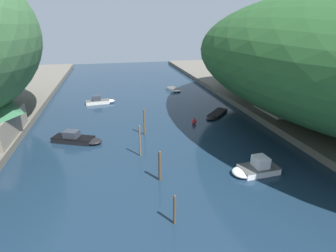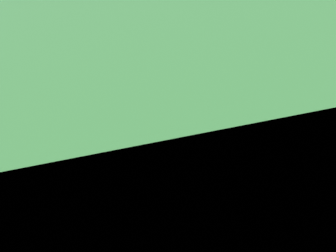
{
  "view_description": "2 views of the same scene",
  "coord_description": "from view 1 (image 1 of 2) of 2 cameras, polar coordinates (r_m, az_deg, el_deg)",
  "views": [
    {
      "loc": [
        -4.91,
        -4.65,
        14.03
      ],
      "look_at": [
        1.92,
        25.82,
        1.6
      ],
      "focal_mm": 28.0,
      "sensor_mm": 36.0,
      "label": 1
    },
    {
      "loc": [
        34.45,
        9.53,
        16.97
      ],
      "look_at": [
        1.15,
        20.26,
        1.53
      ],
      "focal_mm": 28.0,
      "sensor_mm": 36.0,
      "label": 2
    }
  ],
  "objects": [
    {
      "name": "mooring_post_second",
      "position": [
        20.08,
        1.44,
        -17.71
      ],
      "size": [
        0.22,
        0.22,
        2.55
      ],
      "color": "#4C3D2D",
      "rests_on": "water_surface"
    },
    {
      "name": "boat_cabin_cruiser",
      "position": [
        34.59,
        -19.06,
        -2.67
      ],
      "size": [
        6.58,
        4.26,
        1.47
      ],
      "rotation": [
        0.0,
        0.0,
        4.3
      ],
      "color": "black",
      "rests_on": "water_surface"
    },
    {
      "name": "channel_buoy_near",
      "position": [
        38.78,
        5.73,
        0.99
      ],
      "size": [
        0.66,
        0.66,
        0.98
      ],
      "color": "red",
      "rests_on": "water_surface"
    },
    {
      "name": "water_surface",
      "position": [
        37.7,
        -4.23,
        -0.2
      ],
      "size": [
        130.0,
        130.0,
        0.0
      ],
      "primitive_type": "plane",
      "color": "#192D42",
      "rests_on": "ground"
    },
    {
      "name": "mooring_post_fourth",
      "position": [
        29.01,
        -6.15,
        -3.24
      ],
      "size": [
        0.21,
        0.21,
        3.69
      ],
      "color": "brown",
      "rests_on": "water_surface"
    },
    {
      "name": "boat_white_cruiser",
      "position": [
        42.73,
        10.37,
        2.48
      ],
      "size": [
        5.4,
        5.53,
        0.43
      ],
      "rotation": [
        0.0,
        0.0,
        2.38
      ],
      "color": "black",
      "rests_on": "water_surface"
    },
    {
      "name": "right_bank",
      "position": [
        49.32,
        29.17,
        2.92
      ],
      "size": [
        22.0,
        120.0,
        0.9
      ],
      "color": "#666056",
      "rests_on": "ground"
    },
    {
      "name": "right_bank_cottage",
      "position": [
        44.68,
        24.09,
        5.85
      ],
      "size": [
        6.81,
        7.28,
        4.52
      ],
      "color": "#B2A899",
      "rests_on": "right_bank"
    },
    {
      "name": "mooring_post_farthest",
      "position": [
        34.52,
        -5.19,
        0.92
      ],
      "size": [
        0.24,
        0.24,
        3.64
      ],
      "color": "brown",
      "rests_on": "water_surface"
    },
    {
      "name": "boat_moored_right",
      "position": [
        57.79,
        1.32,
        7.93
      ],
      "size": [
        2.92,
        4.39,
        0.55
      ],
      "rotation": [
        0.0,
        0.0,
        3.43
      ],
      "color": "white",
      "rests_on": "water_surface"
    },
    {
      "name": "boat_navy_launch",
      "position": [
        27.65,
        18.38,
        -8.78
      ],
      "size": [
        4.88,
        2.41,
        1.74
      ],
      "rotation": [
        0.0,
        0.0,
        1.64
      ],
      "color": "white",
      "rests_on": "water_surface"
    },
    {
      "name": "boat_yellow_tender",
      "position": [
        49.97,
        -14.51,
        5.27
      ],
      "size": [
        5.35,
        2.0,
        1.56
      ],
      "rotation": [
        0.0,
        0.0,
        4.83
      ],
      "color": "silver",
      "rests_on": "water_surface"
    },
    {
      "name": "mooring_post_middle",
      "position": [
        24.68,
        -1.78,
        -8.65
      ],
      "size": [
        0.3,
        0.3,
        3.11
      ],
      "color": "#4C3D2D",
      "rests_on": "water_surface"
    }
  ]
}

